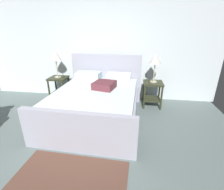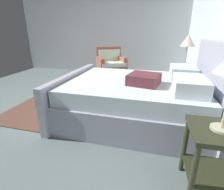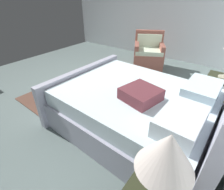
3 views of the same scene
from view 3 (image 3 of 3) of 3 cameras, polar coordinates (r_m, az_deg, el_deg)
ground_plane at (r=3.51m, az=-11.42°, el=1.42°), size 5.98×5.36×0.02m
wall_side_left at (r=5.55m, az=13.26°, el=27.84°), size 0.12×5.48×2.84m
bed at (r=2.34m, az=9.05°, el=-4.77°), size 1.81×2.22×1.18m
table_lamp_right at (r=0.81m, az=18.17°, el=-19.02°), size 0.27×0.27×0.64m
nightstand_left at (r=3.19m, az=32.80°, el=1.81°), size 0.44×0.44×0.60m
armchair at (r=4.55m, az=12.24°, el=13.41°), size 0.99×0.98×0.90m
area_rug at (r=3.50m, az=-16.59°, el=0.83°), size 1.46×1.08×0.01m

